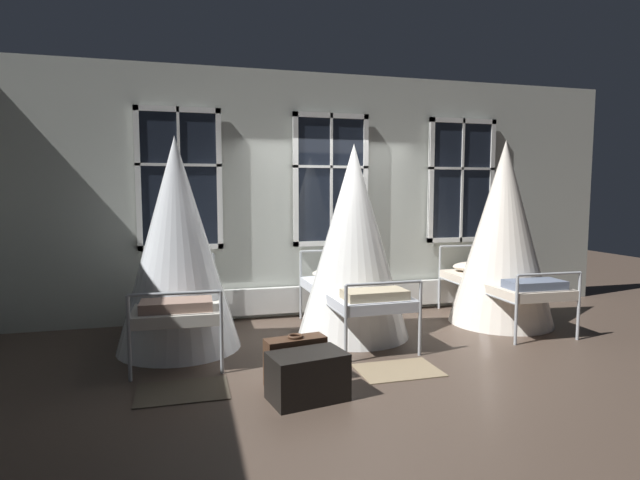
% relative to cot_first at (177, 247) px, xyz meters
% --- Properties ---
extents(ground, '(19.42, 19.42, 0.00)m').
position_rel_cot_first_xyz_m(ground, '(2.10, -0.19, -1.16)').
color(ground, '#4C3D33').
extents(back_wall_with_windows, '(8.99, 0.10, 3.42)m').
position_rel_cot_first_xyz_m(back_wall_with_windows, '(2.10, 1.19, 0.55)').
color(back_wall_with_windows, '#B2B7AD').
rests_on(back_wall_with_windows, ground).
extents(window_bank, '(5.23, 0.10, 2.79)m').
position_rel_cot_first_xyz_m(window_bank, '(2.10, 1.07, -0.01)').
color(window_bank, black).
rests_on(window_bank, ground).
extents(cot_first, '(1.37, 1.94, 2.38)m').
position_rel_cot_first_xyz_m(cot_first, '(0.00, 0.00, 0.00)').
color(cot_first, '#9EA3A8').
rests_on(cot_first, ground).
extents(cot_second, '(1.37, 1.94, 2.34)m').
position_rel_cot_first_xyz_m(cot_second, '(2.07, -0.02, -0.02)').
color(cot_second, '#9EA3A8').
rests_on(cot_second, ground).
extents(cot_third, '(1.37, 1.94, 2.44)m').
position_rel_cot_first_xyz_m(cot_third, '(4.19, 0.04, 0.03)').
color(cot_third, '#9EA3A8').
rests_on(cot_third, ground).
extents(rug_first, '(0.80, 0.56, 0.01)m').
position_rel_cot_first_xyz_m(rug_first, '(0.03, -1.33, -1.15)').
color(rug_first, brown).
rests_on(rug_first, ground).
extents(rug_second, '(0.80, 0.57, 0.01)m').
position_rel_cot_first_xyz_m(rug_second, '(2.10, -1.33, -1.15)').
color(rug_second, '#8E7A5B').
rests_on(rug_second, ground).
extents(suitcase_dark, '(0.58, 0.29, 0.47)m').
position_rel_cot_first_xyz_m(suitcase_dark, '(1.04, -1.41, -0.93)').
color(suitcase_dark, '#472D1E').
rests_on(suitcase_dark, ground).
extents(travel_trunk, '(0.70, 0.51, 0.41)m').
position_rel_cot_first_xyz_m(travel_trunk, '(1.07, -1.77, -0.95)').
color(travel_trunk, black).
rests_on(travel_trunk, ground).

